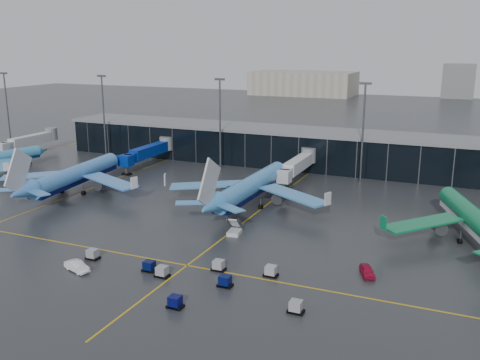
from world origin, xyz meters
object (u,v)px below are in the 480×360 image
at_px(baggage_carts, 196,277).
at_px(service_van_red, 367,271).
at_px(airliner_arkefly, 76,164).
at_px(airliner_klm_near, 252,175).
at_px(mobile_airstair, 234,231).
at_px(service_van_white, 77,266).
at_px(airliner_aer_lingus, 476,207).

bearing_deg(baggage_carts, service_van_red, 27.90).
height_order(airliner_arkefly, airliner_klm_near, airliner_klm_near).
xyz_separation_m(baggage_carts, service_van_red, (23.24, 12.30, 0.01)).
xyz_separation_m(airliner_arkefly, mobile_airstair, (47.01, -12.27, -5.99)).
bearing_deg(service_van_red, airliner_klm_near, 114.89).
height_order(airliner_klm_near, mobile_airstair, airliner_klm_near).
height_order(mobile_airstair, service_van_white, mobile_airstair).
bearing_deg(service_van_red, service_van_white, 178.38).
bearing_deg(mobile_airstair, airliner_aer_lingus, 12.11).
xyz_separation_m(airliner_arkefly, service_van_white, (31.07, -37.32, -5.94)).
height_order(airliner_klm_near, service_van_red, airliner_klm_near).
bearing_deg(service_van_white, baggage_carts, -60.00).
xyz_separation_m(airliner_arkefly, baggage_carts, (50.00, -33.18, -6.00)).
bearing_deg(airliner_klm_near, service_van_white, -103.91).
relative_size(airliner_aer_lingus, service_van_red, 9.08).
xyz_separation_m(airliner_aer_lingus, mobile_airstair, (-40.90, -14.67, -5.55)).
distance_m(airliner_klm_near, service_van_white, 46.04).
bearing_deg(airliner_klm_near, mobile_airstair, -76.40).
bearing_deg(mobile_airstair, airliner_arkefly, 157.74).
distance_m(service_van_red, service_van_white, 45.26).
height_order(baggage_carts, service_van_white, baggage_carts).
relative_size(airliner_klm_near, airliner_aer_lingus, 1.08).
relative_size(service_van_red, service_van_white, 0.92).
distance_m(airliner_klm_near, service_van_red, 41.70).
relative_size(mobile_airstair, service_van_red, 0.76).
height_order(airliner_aer_lingus, mobile_airstair, airliner_aer_lingus).
xyz_separation_m(airliner_klm_near, airliner_aer_lingus, (45.23, -4.43, -0.53)).
distance_m(airliner_aer_lingus, baggage_carts, 52.28).
distance_m(airliner_arkefly, service_van_white, 48.92).
xyz_separation_m(airliner_aer_lingus, service_van_red, (-14.67, -23.28, -5.55)).
bearing_deg(airliner_aer_lingus, service_van_red, -141.89).
xyz_separation_m(airliner_aer_lingus, baggage_carts, (-37.90, -35.58, -5.56)).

